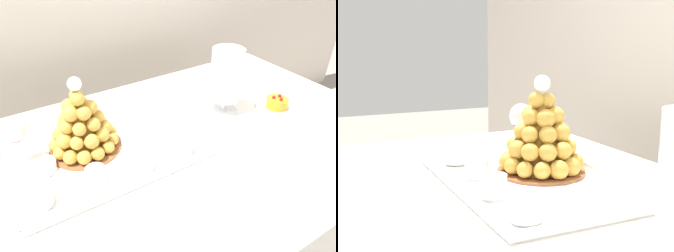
{
  "view_description": "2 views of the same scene",
  "coord_description": "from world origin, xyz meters",
  "views": [
    {
      "loc": [
        -0.47,
        -0.72,
        1.39
      ],
      "look_at": [
        -0.04,
        -0.03,
        0.84
      ],
      "focal_mm": 33.44,
      "sensor_mm": 36.0,
      "label": 1
    },
    {
      "loc": [
        0.76,
        -0.44,
        1.09
      ],
      "look_at": [
        -0.15,
        -0.02,
        0.9
      ],
      "focal_mm": 48.98,
      "sensor_mm": 36.0,
      "label": 2
    }
  ],
  "objects": [
    {
      "name": "creme_brulee_ramekin",
      "position": [
        -0.41,
        0.1,
        0.76
      ],
      "size": [
        0.09,
        0.09,
        0.03
      ],
      "color": "white",
      "rests_on": "serving_tray"
    },
    {
      "name": "dessert_cup_left",
      "position": [
        -0.44,
        -0.04,
        0.77
      ],
      "size": [
        0.06,
        0.06,
        0.05
      ],
      "color": "silver",
      "rests_on": "serving_tray"
    },
    {
      "name": "dessert_cup_centre",
      "position": [
        -0.14,
        -0.06,
        0.77
      ],
      "size": [
        0.06,
        0.06,
        0.05
      ],
      "color": "silver",
      "rests_on": "serving_tray"
    },
    {
      "name": "dessert_cup_mid_right",
      "position": [
        0.01,
        -0.05,
        0.77
      ],
      "size": [
        0.06,
        0.06,
        0.05
      ],
      "color": "silver",
      "rests_on": "serving_tray"
    },
    {
      "name": "wine_glass",
      "position": [
        -0.45,
        0.17,
        0.86
      ],
      "size": [
        0.07,
        0.07,
        0.17
      ],
      "color": "silver",
      "rests_on": "buffet_table"
    },
    {
      "name": "serving_tray",
      "position": [
        -0.21,
        0.07,
        0.74
      ],
      "size": [
        0.6,
        0.39,
        0.02
      ],
      "color": "white",
      "rests_on": "buffet_table"
    },
    {
      "name": "croquembouche",
      "position": [
        -0.26,
        0.13,
        0.84
      ],
      "size": [
        0.23,
        0.23,
        0.26
      ],
      "color": "brown",
      "rests_on": "serving_tray"
    },
    {
      "name": "dessert_cup_mid_left",
      "position": [
        -0.29,
        -0.04,
        0.76
      ],
      "size": [
        0.06,
        0.06,
        0.05
      ],
      "color": "silver",
      "rests_on": "serving_tray"
    }
  ]
}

